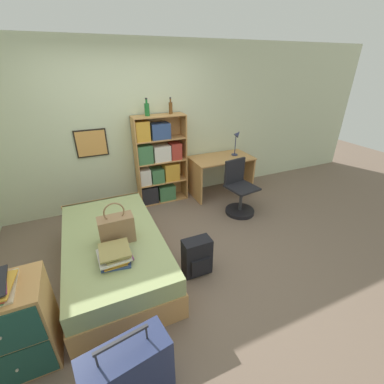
{
  "coord_description": "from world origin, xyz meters",
  "views": [
    {
      "loc": [
        -0.72,
        -2.53,
        2.26
      ],
      "look_at": [
        0.48,
        0.19,
        0.75
      ],
      "focal_mm": 24.0,
      "sensor_mm": 36.0,
      "label": 1
    }
  ],
  "objects_px": {
    "suitcase": "(129,378)",
    "dresser": "(14,327)",
    "handbag": "(117,229)",
    "desk_lamp": "(237,138)",
    "bottle_green": "(147,109)",
    "bottle_brown": "(171,108)",
    "bed": "(115,252)",
    "book_stack_on_bed": "(115,255)",
    "backpack": "(197,257)",
    "desk": "(221,169)",
    "desk_chair": "(239,197)",
    "bookcase": "(158,163)"
  },
  "relations": [
    {
      "from": "dresser",
      "to": "bookcase",
      "type": "xyz_separation_m",
      "value": [
        1.88,
        2.23,
        0.32
      ]
    },
    {
      "from": "bed",
      "to": "bookcase",
      "type": "bearing_deg",
      "value": 55.26
    },
    {
      "from": "bed",
      "to": "bottle_green",
      "type": "height_order",
      "value": "bottle_green"
    },
    {
      "from": "bottle_brown",
      "to": "desk_lamp",
      "type": "height_order",
      "value": "bottle_brown"
    },
    {
      "from": "bed",
      "to": "desk_lamp",
      "type": "bearing_deg",
      "value": 27.86
    },
    {
      "from": "handbag",
      "to": "desk_chair",
      "type": "height_order",
      "value": "handbag"
    },
    {
      "from": "bottle_green",
      "to": "desk",
      "type": "bearing_deg",
      "value": -7.73
    },
    {
      "from": "desk_lamp",
      "to": "bed",
      "type": "bearing_deg",
      "value": -152.14
    },
    {
      "from": "dresser",
      "to": "desk_chair",
      "type": "relative_size",
      "value": 0.89
    },
    {
      "from": "handbag",
      "to": "dresser",
      "type": "relative_size",
      "value": 0.6
    },
    {
      "from": "suitcase",
      "to": "dresser",
      "type": "xyz_separation_m",
      "value": [
        -0.75,
        0.68,
        0.09
      ]
    },
    {
      "from": "backpack",
      "to": "desk",
      "type": "bearing_deg",
      "value": 53.47
    },
    {
      "from": "suitcase",
      "to": "desk",
      "type": "xyz_separation_m",
      "value": [
        2.27,
        2.75,
        0.19
      ]
    },
    {
      "from": "bookcase",
      "to": "handbag",
      "type": "bearing_deg",
      "value": -120.78
    },
    {
      "from": "suitcase",
      "to": "bottle_brown",
      "type": "relative_size",
      "value": 2.87
    },
    {
      "from": "bottle_brown",
      "to": "book_stack_on_bed",
      "type": "bearing_deg",
      "value": -124.04
    },
    {
      "from": "handbag",
      "to": "desk",
      "type": "relative_size",
      "value": 0.43
    },
    {
      "from": "dresser",
      "to": "bottle_brown",
      "type": "xyz_separation_m",
      "value": [
        2.15,
        2.26,
        1.22
      ]
    },
    {
      "from": "desk_lamp",
      "to": "desk_chair",
      "type": "height_order",
      "value": "desk_lamp"
    },
    {
      "from": "desk_lamp",
      "to": "backpack",
      "type": "xyz_separation_m",
      "value": [
        -1.6,
        -1.75,
        -0.8
      ]
    },
    {
      "from": "handbag",
      "to": "suitcase",
      "type": "relative_size",
      "value": 0.65
    },
    {
      "from": "bottle_green",
      "to": "bottle_brown",
      "type": "relative_size",
      "value": 1.04
    },
    {
      "from": "suitcase",
      "to": "dresser",
      "type": "distance_m",
      "value": 1.02
    },
    {
      "from": "handbag",
      "to": "desk_chair",
      "type": "distance_m",
      "value": 2.19
    },
    {
      "from": "desk",
      "to": "dresser",
      "type": "bearing_deg",
      "value": -145.68
    },
    {
      "from": "suitcase",
      "to": "desk",
      "type": "relative_size",
      "value": 0.66
    },
    {
      "from": "desk_chair",
      "to": "backpack",
      "type": "xyz_separation_m",
      "value": [
        -1.22,
        -1.0,
        -0.06
      ]
    },
    {
      "from": "bed",
      "to": "handbag",
      "type": "xyz_separation_m",
      "value": [
        0.05,
        -0.15,
        0.42
      ]
    },
    {
      "from": "bottle_green",
      "to": "desk_chair",
      "type": "height_order",
      "value": "bottle_green"
    },
    {
      "from": "desk",
      "to": "desk_chair",
      "type": "relative_size",
      "value": 1.25
    },
    {
      "from": "desk",
      "to": "handbag",
      "type": "bearing_deg",
      "value": -145.62
    },
    {
      "from": "desk_lamp",
      "to": "desk_chair",
      "type": "relative_size",
      "value": 0.52
    },
    {
      "from": "desk_lamp",
      "to": "desk_chair",
      "type": "distance_m",
      "value": 1.13
    },
    {
      "from": "suitcase",
      "to": "bookcase",
      "type": "bearing_deg",
      "value": 68.84
    },
    {
      "from": "backpack",
      "to": "desk_chair",
      "type": "bearing_deg",
      "value": 39.19
    },
    {
      "from": "dresser",
      "to": "bottle_green",
      "type": "height_order",
      "value": "bottle_green"
    },
    {
      "from": "bottle_green",
      "to": "desk",
      "type": "height_order",
      "value": "bottle_green"
    },
    {
      "from": "bottle_brown",
      "to": "dresser",
      "type": "bearing_deg",
      "value": -133.66
    },
    {
      "from": "handbag",
      "to": "book_stack_on_bed",
      "type": "height_order",
      "value": "handbag"
    },
    {
      "from": "book_stack_on_bed",
      "to": "bottle_brown",
      "type": "bearing_deg",
      "value": 55.96
    },
    {
      "from": "handbag",
      "to": "desk_lamp",
      "type": "xyz_separation_m",
      "value": [
        2.41,
        1.45,
        0.37
      ]
    },
    {
      "from": "handbag",
      "to": "dresser",
      "type": "distance_m",
      "value": 1.15
    },
    {
      "from": "bottle_green",
      "to": "dresser",
      "type": "bearing_deg",
      "value": -128.2
    },
    {
      "from": "bed",
      "to": "desk",
      "type": "relative_size",
      "value": 1.73
    },
    {
      "from": "book_stack_on_bed",
      "to": "bookcase",
      "type": "height_order",
      "value": "bookcase"
    },
    {
      "from": "dresser",
      "to": "backpack",
      "type": "height_order",
      "value": "dresser"
    },
    {
      "from": "bed",
      "to": "backpack",
      "type": "distance_m",
      "value": 0.98
    },
    {
      "from": "handbag",
      "to": "dresser",
      "type": "bearing_deg",
      "value": -145.82
    },
    {
      "from": "desk_lamp",
      "to": "desk",
      "type": "bearing_deg",
      "value": -177.49
    },
    {
      "from": "bottle_green",
      "to": "desk_chair",
      "type": "bearing_deg",
      "value": -37.31
    }
  ]
}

